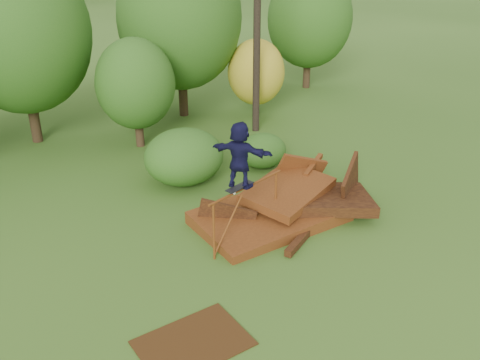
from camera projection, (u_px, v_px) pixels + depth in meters
ground at (311, 257)px, 13.55m from camera, size 240.00×240.00×0.00m
scrap_pile at (287, 206)px, 15.29m from camera, size 5.53×3.38×1.95m
grind_rail at (247, 201)px, 13.77m from camera, size 2.66×0.66×1.61m
skateboard at (240, 187)px, 13.38m from camera, size 0.87×0.41×0.09m
skater at (240, 155)px, 13.01m from camera, size 1.27×1.59×1.69m
flat_plate at (193, 343)px, 10.74m from camera, size 2.16×1.56×0.03m
tree_1 at (19, 33)px, 19.05m from camera, size 5.08×5.08×7.06m
tree_2 at (135, 84)px, 19.36m from camera, size 2.90×2.90×4.08m
tree_3 at (179, 18)px, 21.90m from camera, size 5.15×5.15×7.14m
tree_4 at (256, 72)px, 22.72m from camera, size 2.44×2.44×3.36m
tree_5 at (310, 19)px, 26.25m from camera, size 4.18×4.18×5.87m
shrub_left at (184, 157)px, 17.13m from camera, size 2.60×2.40×1.80m
shrub_right at (263, 151)px, 18.40m from camera, size 1.67×1.53×1.18m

